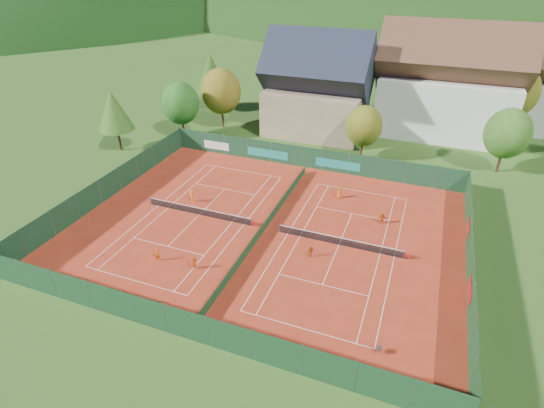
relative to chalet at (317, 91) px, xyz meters
The scene contains 33 objects.
ground 30.87m from the chalet, 84.29° to the right, with size 600.00×600.00×0.00m, color #295019.
clay_pad 30.87m from the chalet, 84.29° to the right, with size 40.00×32.00×0.01m, color #9E2A17.
court_markings_left 31.12m from the chalet, 99.46° to the right, with size 11.03×23.83×0.00m.
court_markings_right 32.63m from the chalet, 69.86° to the right, with size 11.03×23.83×0.00m.
tennis_net_left 31.00m from the chalet, 99.17° to the right, with size 13.30×0.10×1.02m.
tennis_net_right 32.59m from the chalet, 69.60° to the right, with size 13.30×0.10×1.02m.
court_divider 30.77m from the chalet, 84.29° to the right, with size 0.03×28.80×1.00m.
fence_north 15.14m from the chalet, 79.70° to the right, with size 40.00×0.10×3.00m.
fence_south 46.38m from the chalet, 86.27° to the right, with size 40.00×0.04×3.00m.
fence_west 34.86m from the chalet, 119.54° to the right, with size 0.04×32.00×3.00m.
fence_east 38.11m from the chalet, 52.48° to the right, with size 0.09×32.00×3.00m.
chalet is the anchor object (origin of this frame).
hotel_block_a 19.94m from the chalet, 17.53° to the left, with size 21.60×11.00×17.25m.
hotel_block_b 35.85m from the chalet, 22.99° to the left, with size 17.28×10.00×15.50m.
tree_west_front 21.51m from the chalet, 152.24° to the right, with size 5.72×5.72×8.69m.
tree_west_mid 15.53m from the chalet, 165.07° to the right, with size 6.44×6.44×9.78m.
tree_west_back 21.38m from the chalet, 169.22° to the left, with size 5.60×5.60×10.00m.
tree_center 12.19m from the chalet, 41.63° to the right, with size 5.01×5.01×7.60m.
tree_east_front 27.69m from the chalet, 12.53° to the right, with size 5.72×5.72×8.69m.
tree_west_side 30.81m from the chalet, 144.25° to the right, with size 5.04×5.04×9.00m.
tree_east_back 30.68m from the chalet, 19.03° to the left, with size 7.15×7.15×10.86m.
mountain_backdrop 211.04m from the chalet, 81.19° to the left, with size 820.00×530.00×242.00m.
ball_hopper 45.86m from the chalet, 68.27° to the right, with size 0.34×0.34×0.80m.
loose_ball_0 34.12m from the chalet, 95.38° to the right, with size 0.07×0.07×0.07m, color #CCD833.
loose_ball_1 41.61m from the chalet, 79.04° to the right, with size 0.07×0.07×0.07m, color #CCD833.
loose_ball_2 29.14m from the chalet, 80.18° to the right, with size 0.07×0.07×0.07m, color #CCD833.
loose_ball_3 22.22m from the chalet, 93.00° to the right, with size 0.07×0.07×0.07m, color #CCD833.
player_left_near 39.37m from the chalet, 96.79° to the right, with size 0.50×0.33×1.38m, color #DC5813.
player_left_mid 39.01m from the chalet, 91.01° to the right, with size 0.68×0.53×1.39m, color #FF6216.
player_left_far 29.20m from the chalet, 104.52° to the right, with size 0.98×0.57×1.52m, color orange.
player_right_near 34.58m from the chalet, 74.94° to the right, with size 0.76×0.31×1.29m, color #CC4A12.
player_right_far_a 23.21m from the chalet, 66.92° to the right, with size 0.72×0.47×1.47m, color #D95B13.
player_right_far_b 29.01m from the chalet, 59.50° to the right, with size 1.20×0.38×1.29m, color #D34F12.
Camera 1 is at (14.04, -34.78, 25.44)m, focal length 28.00 mm.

